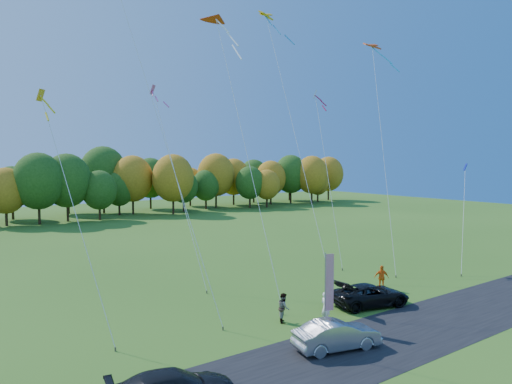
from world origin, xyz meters
TOP-DOWN VIEW (x-y plane):
  - ground at (0.00, 0.00)m, footprint 160.00×160.00m
  - asphalt_strip at (0.00, -4.00)m, footprint 90.00×6.00m
  - tree_line at (0.00, 55.00)m, footprint 116.00×12.00m
  - black_suv at (4.63, 0.30)m, footprint 5.40×3.53m
  - silver_sedan at (-2.20, -3.40)m, footprint 4.53×2.51m
  - person_tailgate_a at (0.08, -0.37)m, footprint 0.45×0.66m
  - person_tailgate_b at (-1.67, 1.20)m, footprint 0.96×1.01m
  - person_east at (8.27, 2.38)m, footprint 1.04×0.94m
  - feather_flag at (-0.28, -0.91)m, footprint 0.53×0.21m
  - kite_delta_blue at (-6.68, 7.03)m, footprint 4.54×10.75m
  - kite_parafoil_orange at (8.46, 11.93)m, footprint 5.57×13.17m
  - kite_delta_red at (0.02, 7.28)m, footprint 2.86×10.77m
  - kite_parafoil_rainbow at (15.31, 8.12)m, footprint 8.57×9.04m
  - kite_diamond_yellow at (-11.62, 5.83)m, footprint 2.15×6.61m
  - kite_diamond_white at (11.74, 11.18)m, footprint 3.32×6.84m
  - kite_diamond_pink at (-2.08, 13.64)m, footprint 1.27×8.57m
  - kite_diamond_blue_low at (19.08, 2.70)m, footprint 6.20×3.78m

SIDE VIEW (x-z plane):
  - ground at x=0.00m, z-range 0.00..0.00m
  - tree_line at x=0.00m, z-range -5.00..5.00m
  - asphalt_strip at x=0.00m, z-range 0.00..0.01m
  - black_suv at x=4.63m, z-range 0.00..1.38m
  - silver_sedan at x=-2.20m, z-range 0.00..1.42m
  - person_tailgate_b at x=-1.67m, z-range 0.00..1.65m
  - person_east at x=8.27m, z-range 0.00..1.70m
  - person_tailgate_a at x=0.08m, z-range 0.00..1.78m
  - feather_flag at x=-0.28m, z-range 0.46..4.60m
  - kite_diamond_blue_low at x=19.08m, z-range -0.23..8.78m
  - kite_diamond_yellow at x=-11.62m, z-range -0.17..13.07m
  - kite_diamond_white at x=11.74m, z-range -0.23..15.59m
  - kite_diamond_pink at x=-2.08m, z-range 1.41..16.72m
  - kite_parafoil_rainbow at x=15.31m, z-range -0.20..20.33m
  - kite_delta_red at x=0.02m, z-range -0.13..20.63m
  - kite_parafoil_orange at x=8.46m, z-range -0.17..23.14m
  - kite_delta_blue at x=-6.68m, z-range -0.34..25.19m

